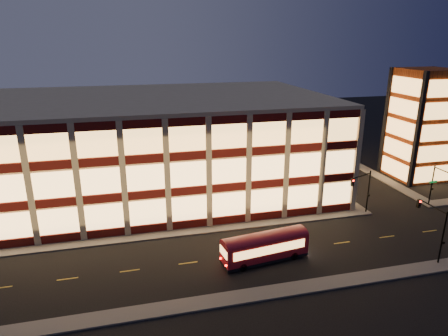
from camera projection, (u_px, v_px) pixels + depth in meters
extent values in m
plane|color=black|center=(197.00, 235.00, 48.06)|extent=(200.00, 200.00, 0.00)
cube|color=#514F4C|center=(171.00, 233.00, 48.27)|extent=(54.00, 2.00, 0.15)
cube|color=#514F4C|center=(310.00, 175.00, 69.02)|extent=(2.00, 30.00, 0.15)
cube|color=#514F4C|center=(366.00, 170.00, 71.56)|extent=(2.00, 30.00, 0.15)
cube|color=#514F4C|center=(222.00, 300.00, 36.06)|extent=(100.00, 2.00, 0.15)
cube|color=tan|center=(156.00, 145.00, 60.86)|extent=(50.00, 30.00, 14.00)
cube|color=tan|center=(154.00, 97.00, 58.60)|extent=(50.40, 30.40, 0.50)
cube|color=#470C0A|center=(170.00, 226.00, 48.90)|extent=(50.10, 0.25, 1.00)
cube|color=#FFBC6B|center=(169.00, 210.00, 48.27)|extent=(49.00, 0.20, 3.00)
cube|color=#470C0A|center=(305.00, 172.00, 68.64)|extent=(0.25, 30.10, 1.00)
cube|color=#FFBC6B|center=(306.00, 160.00, 67.98)|extent=(0.20, 29.00, 3.00)
cube|color=#470C0A|center=(168.00, 193.00, 47.53)|extent=(50.10, 0.25, 1.00)
cube|color=#FFBC6B|center=(167.00, 176.00, 46.90)|extent=(49.00, 0.20, 3.00)
cube|color=#470C0A|center=(307.00, 147.00, 67.27)|extent=(0.25, 30.10, 1.00)
cube|color=#FFBC6B|center=(308.00, 135.00, 66.61)|extent=(0.20, 29.00, 3.00)
cube|color=#470C0A|center=(166.00, 157.00, 46.16)|extent=(50.10, 0.25, 1.00)
cube|color=#FFBC6B|center=(166.00, 140.00, 45.53)|extent=(49.00, 0.20, 3.00)
cube|color=#470C0A|center=(309.00, 121.00, 65.90)|extent=(0.25, 30.10, 1.00)
cube|color=#FFBC6B|center=(309.00, 109.00, 65.24)|extent=(0.20, 29.00, 3.00)
cube|color=#8C3814|center=(422.00, 125.00, 65.56)|extent=(8.00, 8.00, 18.00)
cube|color=black|center=(418.00, 131.00, 60.95)|extent=(0.60, 0.60, 18.00)
cube|color=black|center=(386.00, 121.00, 68.32)|extent=(0.60, 0.60, 18.00)
cube|color=black|center=(425.00, 119.00, 70.17)|extent=(0.60, 0.60, 18.00)
cube|color=#FFB259|center=(433.00, 174.00, 64.04)|extent=(6.60, 0.16, 2.60)
cube|color=#FFB259|center=(394.00, 168.00, 66.86)|extent=(0.16, 6.60, 2.60)
cube|color=#FFB259|center=(436.00, 154.00, 62.98)|extent=(6.60, 0.16, 2.60)
cube|color=#FFB259|center=(397.00, 149.00, 65.80)|extent=(0.16, 6.60, 2.60)
cube|color=#FFB259|center=(440.00, 133.00, 61.92)|extent=(6.60, 0.16, 2.60)
cube|color=#FFB259|center=(400.00, 128.00, 64.74)|extent=(0.16, 6.60, 2.60)
cube|color=#FFB259|center=(444.00, 111.00, 60.86)|extent=(6.60, 0.16, 2.60)
cube|color=#FFB259|center=(403.00, 108.00, 63.68)|extent=(0.16, 6.60, 2.60)
cube|color=#FFB259|center=(447.00, 88.00, 59.80)|extent=(6.60, 0.16, 2.60)
cube|color=#FFB259|center=(406.00, 86.00, 62.62)|extent=(0.16, 6.60, 2.60)
cylinder|color=black|center=(368.00, 192.00, 53.29)|extent=(0.18, 0.18, 6.00)
cylinder|color=black|center=(362.00, 176.00, 51.36)|extent=(3.56, 1.63, 0.14)
cube|color=black|center=(352.00, 182.00, 50.42)|extent=(0.32, 0.32, 0.95)
sphere|color=#FF0C05|center=(353.00, 181.00, 50.16)|extent=(0.20, 0.20, 0.20)
cube|color=black|center=(369.00, 195.00, 53.23)|extent=(0.25, 0.18, 0.28)
cylinder|color=black|center=(432.00, 186.00, 55.60)|extent=(0.18, 0.18, 6.00)
cylinder|color=black|center=(446.00, 172.00, 52.92)|extent=(0.14, 4.00, 0.14)
cube|color=black|center=(432.00, 189.00, 55.54)|extent=(0.25, 0.18, 0.28)
cube|color=#0C7226|center=(433.00, 182.00, 55.28)|extent=(1.20, 0.06, 0.28)
cylinder|color=black|center=(443.00, 238.00, 41.03)|extent=(0.18, 0.18, 6.00)
cylinder|color=black|center=(433.00, 206.00, 42.04)|extent=(0.14, 4.00, 0.14)
cube|color=black|center=(419.00, 203.00, 44.04)|extent=(0.32, 0.32, 0.95)
sphere|color=#FF0C05|center=(420.00, 202.00, 43.78)|extent=(0.20, 0.20, 0.20)
cube|color=black|center=(443.00, 242.00, 40.97)|extent=(0.25, 0.18, 0.28)
cube|color=maroon|center=(265.00, 247.00, 42.13)|extent=(9.59, 3.58, 2.15)
cube|color=black|center=(264.00, 257.00, 42.53)|extent=(9.59, 3.58, 0.33)
cylinder|color=black|center=(243.00, 267.00, 40.53)|extent=(0.87, 0.39, 0.84)
cylinder|color=black|center=(235.00, 257.00, 42.35)|extent=(0.87, 0.39, 0.84)
cylinder|color=black|center=(294.00, 256.00, 42.65)|extent=(0.87, 0.39, 0.84)
cylinder|color=black|center=(284.00, 247.00, 44.47)|extent=(0.87, 0.39, 0.84)
cube|color=#FFB259|center=(270.00, 250.00, 40.99)|extent=(8.17, 1.17, 0.94)
cube|color=#FFB259|center=(260.00, 239.00, 43.11)|extent=(8.17, 1.17, 0.94)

